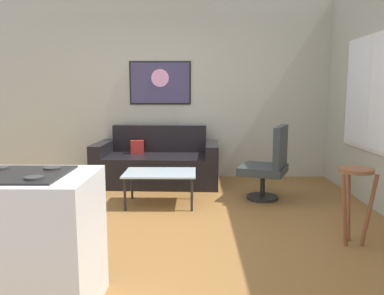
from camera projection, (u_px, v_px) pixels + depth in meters
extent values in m
cube|color=brown|center=(149.00, 229.00, 3.98)|extent=(6.40, 6.40, 0.04)
cube|color=#ACAB99|center=(166.00, 91.00, 6.17)|extent=(6.40, 0.05, 2.80)
cube|color=black|center=(157.00, 170.00, 5.79)|extent=(1.50, 0.94, 0.44)
cube|color=black|center=(160.00, 138.00, 6.08)|extent=(1.47, 0.21, 0.42)
cube|color=black|center=(103.00, 163.00, 5.81)|extent=(0.21, 0.89, 0.63)
cube|color=black|center=(212.00, 164.00, 5.74)|extent=(0.21, 0.89, 0.63)
cube|color=maroon|center=(137.00, 147.00, 5.91)|extent=(0.21, 0.13, 0.20)
cube|color=silver|center=(160.00, 173.00, 4.70)|extent=(0.87, 0.60, 0.02)
cylinder|color=#232326|center=(125.00, 195.00, 4.49)|extent=(0.03, 0.03, 0.39)
cylinder|color=#232326|center=(192.00, 195.00, 4.48)|extent=(0.03, 0.03, 0.39)
cylinder|color=#232326|center=(132.00, 184.00, 4.99)|extent=(0.03, 0.03, 0.39)
cylinder|color=#232326|center=(192.00, 184.00, 4.98)|extent=(0.03, 0.03, 0.39)
cylinder|color=black|center=(262.00, 197.00, 5.01)|extent=(0.40, 0.40, 0.04)
cylinder|color=black|center=(263.00, 182.00, 4.99)|extent=(0.06, 0.06, 0.36)
cube|color=#2A3235|center=(263.00, 170.00, 4.96)|extent=(0.73, 0.75, 0.10)
cube|color=#2A3235|center=(281.00, 147.00, 4.83)|extent=(0.30, 0.56, 0.52)
cylinder|color=brown|center=(356.00, 170.00, 3.44)|extent=(0.30, 0.30, 0.03)
cylinder|color=brown|center=(348.00, 204.00, 3.62)|extent=(0.04, 0.12, 0.67)
cylinder|color=brown|center=(344.00, 211.00, 3.43)|extent=(0.13, 0.09, 0.67)
cylinder|color=brown|center=(369.00, 211.00, 3.43)|extent=(0.13, 0.09, 0.67)
cube|color=black|center=(16.00, 174.00, 2.33)|extent=(0.60, 0.52, 0.01)
cylinder|color=#2D2D2D|center=(34.00, 178.00, 2.19)|extent=(0.11, 0.11, 0.01)
cylinder|color=#2D2D2D|center=(0.00, 168.00, 2.47)|extent=(0.11, 0.11, 0.01)
cylinder|color=#2D2D2D|center=(52.00, 168.00, 2.47)|extent=(0.11, 0.11, 0.01)
cube|color=black|center=(160.00, 83.00, 6.12)|extent=(0.97, 0.01, 0.68)
cube|color=#40395A|center=(160.00, 83.00, 6.11)|extent=(0.92, 0.02, 0.63)
cylinder|color=#E297C4|center=(160.00, 78.00, 6.09)|extent=(0.28, 0.01, 0.28)
cube|color=silver|center=(370.00, 93.00, 4.64)|extent=(0.02, 1.43, 1.40)
cube|color=white|center=(369.00, 93.00, 4.64)|extent=(0.01, 1.35, 1.32)
cube|color=silver|center=(369.00, 93.00, 4.64)|extent=(0.01, 0.04, 1.32)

